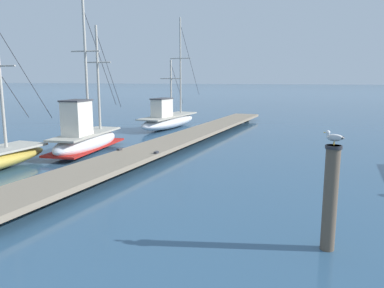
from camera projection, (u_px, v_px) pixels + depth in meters
name	position (u px, v px, depth m)	size (l,w,h in m)	color
floating_dock	(187.00, 136.00, 18.26)	(3.87, 23.62, 0.53)	gray
fishing_boat_0	(168.00, 119.00, 23.92)	(2.30, 8.38, 7.12)	silver
fishing_boat_1	(85.00, 137.00, 16.03)	(1.85, 6.19, 6.38)	silver
mooring_piling	(330.00, 197.00, 6.86)	(0.30, 0.30, 2.00)	brown
perched_seagull	(335.00, 137.00, 6.66)	(0.38, 0.19, 0.26)	gold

